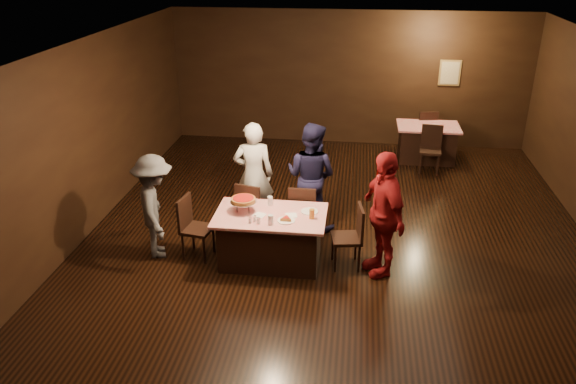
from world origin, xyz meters
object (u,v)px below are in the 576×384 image
at_px(diner_red_shirt, 383,214).
at_px(chair_far_right, 303,211).
at_px(chair_far_left, 253,209).
at_px(main_table, 271,238).
at_px(pizza_stand, 243,200).
at_px(chair_end_right, 346,237).
at_px(diner_navy_hoodie, 311,176).
at_px(diner_grey_knit, 155,207).
at_px(glass_amber, 312,214).
at_px(glass_front_left, 271,220).
at_px(glass_back, 270,201).
at_px(plate_empty, 310,211).
at_px(chair_back_near, 431,150).
at_px(chair_back_far, 424,130).
at_px(diner_white_jacket, 254,175).
at_px(chair_end_left, 197,228).
at_px(back_table, 427,143).

bearing_deg(diner_red_shirt, chair_far_right, -148.95).
bearing_deg(chair_far_left, diner_red_shirt, 172.15).
relative_size(main_table, pizza_stand, 4.21).
xyz_separation_m(chair_end_right, diner_navy_hoodie, (-0.62, 1.20, 0.42)).
bearing_deg(diner_grey_knit, glass_amber, -113.40).
bearing_deg(glass_front_left, chair_far_right, 71.57).
height_order(chair_far_right, glass_back, chair_far_right).
xyz_separation_m(plate_empty, glass_amber, (0.05, -0.20, 0.06)).
relative_size(chair_back_near, glass_amber, 6.79).
relative_size(diner_navy_hoodie, pizza_stand, 4.69).
relative_size(diner_grey_knit, glass_amber, 11.35).
distance_m(chair_back_far, diner_red_shirt, 5.37).
bearing_deg(glass_front_left, chair_far_left, 113.20).
relative_size(chair_back_near, plate_empty, 3.80).
distance_m(chair_end_right, diner_white_jacket, 1.98).
xyz_separation_m(chair_far_left, chair_end_left, (-0.70, -0.75, 0.00)).
height_order(back_table, pizza_stand, pizza_stand).
bearing_deg(glass_amber, glass_front_left, -155.56).
distance_m(chair_end_right, diner_red_shirt, 0.66).
distance_m(diner_white_jacket, glass_amber, 1.60).
distance_m(back_table, diner_grey_knit, 6.36).
distance_m(chair_back_near, plate_empty, 4.30).
bearing_deg(back_table, glass_front_left, -118.35).
bearing_deg(glass_front_left, diner_red_shirt, 8.40).
xyz_separation_m(diner_white_jacket, glass_front_left, (0.51, -1.45, -0.05)).
xyz_separation_m(back_table, diner_navy_hoodie, (-2.20, -3.37, 0.51)).
xyz_separation_m(chair_far_left, glass_amber, (1.00, -0.80, 0.37)).
distance_m(chair_end_right, chair_back_far, 5.40).
height_order(chair_end_right, chair_back_near, same).
bearing_deg(chair_far_left, glass_amber, 155.98).
bearing_deg(diner_red_shirt, main_table, -116.86).
height_order(diner_navy_hoodie, diner_red_shirt, diner_red_shirt).
xyz_separation_m(back_table, chair_end_right, (-1.58, -4.57, 0.09)).
distance_m(back_table, chair_back_near, 0.71).
height_order(chair_far_left, diner_grey_knit, diner_grey_knit).
relative_size(diner_grey_knit, glass_back, 11.35).
bearing_deg(chair_back_far, diner_red_shirt, 65.92).
xyz_separation_m(chair_far_right, chair_end_left, (-1.50, -0.75, 0.00)).
height_order(chair_far_left, glass_amber, chair_far_left).
relative_size(chair_end_right, glass_back, 6.79).
xyz_separation_m(chair_back_far, glass_back, (-2.73, -4.87, 0.37)).
bearing_deg(pizza_stand, chair_back_near, 51.14).
distance_m(pizza_stand, glass_front_left, 0.58).
height_order(chair_end_right, diner_white_jacket, diner_white_jacket).
xyz_separation_m(diner_red_shirt, glass_front_left, (-1.54, -0.23, -0.07)).
bearing_deg(glass_back, diner_grey_knit, -169.35).
xyz_separation_m(diner_white_jacket, glass_amber, (1.06, -1.20, -0.05)).
height_order(chair_far_left, chair_end_left, same).
xyz_separation_m(back_table, chair_end_left, (-3.78, -4.57, 0.09)).
bearing_deg(glass_front_left, chair_end_right, 15.95).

